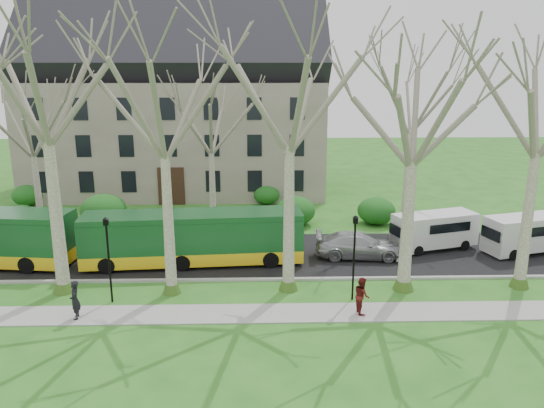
# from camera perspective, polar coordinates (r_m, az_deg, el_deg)

# --- Properties ---
(ground) EXTENTS (120.00, 120.00, 0.00)m
(ground) POSITION_cam_1_polar(r_m,az_deg,el_deg) (27.93, -4.13, -9.46)
(ground) COLOR #27651C
(ground) RESTS_ON ground
(sidewalk) EXTENTS (70.00, 2.00, 0.06)m
(sidewalk) POSITION_cam_1_polar(r_m,az_deg,el_deg) (25.66, -4.38, -11.68)
(sidewalk) COLOR gray
(sidewalk) RESTS_ON ground
(road) EXTENTS (80.00, 8.00, 0.06)m
(road) POSITION_cam_1_polar(r_m,az_deg,el_deg) (33.01, -3.70, -5.50)
(road) COLOR black
(road) RESTS_ON ground
(curb) EXTENTS (80.00, 0.25, 0.14)m
(curb) POSITION_cam_1_polar(r_m,az_deg,el_deg) (29.28, -4.00, -8.13)
(curb) COLOR #A5A39E
(curb) RESTS_ON ground
(building) EXTENTS (26.50, 12.20, 16.00)m
(building) POSITION_cam_1_polar(r_m,az_deg,el_deg) (50.11, -10.05, 10.67)
(building) COLOR gray
(building) RESTS_ON ground
(tree_row_verge) EXTENTS (49.00, 7.00, 14.00)m
(tree_row_verge) POSITION_cam_1_polar(r_m,az_deg,el_deg) (26.16, -4.38, 4.95)
(tree_row_verge) COLOR gray
(tree_row_verge) RESTS_ON ground
(tree_row_far) EXTENTS (33.00, 7.00, 12.00)m
(tree_row_far) POSITION_cam_1_polar(r_m,az_deg,el_deg) (36.95, -5.62, 6.22)
(tree_row_far) COLOR gray
(tree_row_far) RESTS_ON ground
(lamp_row) EXTENTS (36.22, 0.22, 4.30)m
(lamp_row) POSITION_cam_1_polar(r_m,az_deg,el_deg) (26.04, -4.33, -5.19)
(lamp_row) COLOR black
(lamp_row) RESTS_ON ground
(hedges) EXTENTS (30.60, 8.60, 2.00)m
(hedges) POSITION_cam_1_polar(r_m,az_deg,el_deg) (41.25, -9.78, -0.13)
(hedges) COLOR #1B4E16
(hedges) RESTS_ON ground
(bus_follow) EXTENTS (12.85, 3.58, 3.17)m
(bus_follow) POSITION_cam_1_polar(r_m,az_deg,el_deg) (31.43, -8.45, -3.57)
(bus_follow) COLOR #154C22
(bus_follow) RESTS_ON road
(sedan) EXTENTS (5.41, 2.55, 1.52)m
(sedan) POSITION_cam_1_polar(r_m,az_deg,el_deg) (32.69, 9.35, -4.40)
(sedan) COLOR #9F9FA4
(sedan) RESTS_ON road
(van_a) EXTENTS (5.61, 3.35, 2.30)m
(van_a) POSITION_cam_1_polar(r_m,az_deg,el_deg) (35.17, 17.06, -2.82)
(van_a) COLOR silver
(van_a) RESTS_ON road
(van_b) EXTENTS (5.71, 3.28, 2.35)m
(van_b) POSITION_cam_1_polar(r_m,az_deg,el_deg) (36.57, 25.78, -2.96)
(van_b) COLOR silver
(van_b) RESTS_ON road
(pedestrian_a) EXTENTS (0.58, 0.75, 1.84)m
(pedestrian_a) POSITION_cam_1_polar(r_m,az_deg,el_deg) (26.33, -20.44, -9.64)
(pedestrian_a) COLOR black
(pedestrian_a) RESTS_ON sidewalk
(pedestrian_b) EXTENTS (0.76, 0.93, 1.77)m
(pedestrian_b) POSITION_cam_1_polar(r_m,az_deg,el_deg) (25.61, 9.64, -9.65)
(pedestrian_b) COLOR #5A1514
(pedestrian_b) RESTS_ON sidewalk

